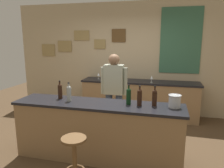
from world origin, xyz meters
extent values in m
plane|color=#4C3823|center=(0.00, 0.00, 0.00)|extent=(10.00, 10.00, 0.00)
cube|color=tan|center=(0.00, 2.03, 1.40)|extent=(6.00, 0.06, 2.80)
cube|color=#997F4C|center=(-2.20, 1.99, 1.59)|extent=(0.39, 0.02, 0.33)
cube|color=#997F4C|center=(-1.70, 1.99, 1.70)|extent=(0.40, 0.02, 0.30)
cube|color=#997F4C|center=(-1.20, 1.99, 1.98)|extent=(0.42, 0.02, 0.25)
cube|color=#997F4C|center=(-0.70, 1.99, 1.76)|extent=(0.30, 0.02, 0.24)
cube|color=brown|center=(-0.20, 1.99, 1.98)|extent=(0.35, 0.02, 0.32)
cube|color=#38664C|center=(1.30, 1.99, 1.85)|extent=(0.94, 0.02, 1.55)
cube|color=olive|center=(0.00, -0.40, 0.44)|extent=(2.60, 0.57, 0.88)
cube|color=black|center=(0.00, -0.40, 0.90)|extent=(2.65, 0.60, 0.04)
cube|color=olive|center=(0.40, 1.65, 0.43)|extent=(2.76, 0.53, 0.86)
cube|color=black|center=(0.40, 1.65, 0.88)|extent=(2.82, 0.56, 0.04)
cylinder|color=#384766|center=(0.15, 0.45, 0.43)|extent=(0.13, 0.13, 0.86)
cylinder|color=#384766|center=(-0.05, 0.45, 0.43)|extent=(0.13, 0.13, 0.86)
cube|color=#9EA38E|center=(0.05, 0.45, 1.14)|extent=(0.36, 0.20, 0.56)
sphere|color=brown|center=(0.05, 0.45, 1.51)|extent=(0.21, 0.21, 0.21)
cylinder|color=#9EA38E|center=(0.27, 0.45, 1.11)|extent=(0.08, 0.08, 0.52)
cylinder|color=#9EA38E|center=(-0.17, 0.45, 1.11)|extent=(0.08, 0.08, 0.52)
cylinder|color=brown|center=(-0.08, -1.14, 0.32)|extent=(0.06, 0.06, 0.65)
cylinder|color=brown|center=(-0.08, -1.14, 0.66)|extent=(0.32, 0.32, 0.03)
cylinder|color=black|center=(-0.68, -0.31, 1.02)|extent=(0.07, 0.07, 0.20)
sphere|color=black|center=(-0.68, -0.31, 1.13)|extent=(0.07, 0.07, 0.07)
cylinder|color=black|center=(-0.68, -0.31, 1.17)|extent=(0.03, 0.03, 0.09)
cylinder|color=black|center=(-0.68, -0.31, 1.22)|extent=(0.03, 0.03, 0.02)
cylinder|color=#999E99|center=(-0.47, -0.41, 1.02)|extent=(0.07, 0.07, 0.20)
sphere|color=#999E99|center=(-0.47, -0.41, 1.13)|extent=(0.07, 0.07, 0.07)
cylinder|color=#999E99|center=(-0.47, -0.41, 1.17)|extent=(0.03, 0.03, 0.09)
cylinder|color=black|center=(-0.47, -0.41, 1.22)|extent=(0.03, 0.03, 0.02)
cylinder|color=black|center=(0.48, -0.34, 1.02)|extent=(0.07, 0.07, 0.20)
sphere|color=black|center=(0.48, -0.34, 1.13)|extent=(0.07, 0.07, 0.07)
cylinder|color=black|center=(0.48, -0.34, 1.17)|extent=(0.03, 0.03, 0.09)
cylinder|color=black|center=(0.48, -0.34, 1.22)|extent=(0.03, 0.03, 0.02)
cylinder|color=black|center=(0.64, -0.36, 1.02)|extent=(0.07, 0.07, 0.20)
sphere|color=black|center=(0.64, -0.36, 1.13)|extent=(0.07, 0.07, 0.07)
cylinder|color=black|center=(0.64, -0.36, 1.17)|extent=(0.03, 0.03, 0.09)
cylinder|color=black|center=(0.64, -0.36, 1.22)|extent=(0.03, 0.03, 0.02)
cylinder|color=black|center=(0.86, -0.33, 1.02)|extent=(0.07, 0.07, 0.20)
sphere|color=black|center=(0.86, -0.33, 1.13)|extent=(0.07, 0.07, 0.07)
cylinder|color=black|center=(0.86, -0.33, 1.17)|extent=(0.03, 0.03, 0.09)
cylinder|color=black|center=(0.86, -0.33, 1.22)|extent=(0.03, 0.03, 0.02)
cylinder|color=#B7BABF|center=(1.15, -0.33, 1.01)|extent=(0.17, 0.17, 0.18)
torus|color=#B7BABF|center=(1.15, -0.33, 1.10)|extent=(0.19, 0.19, 0.02)
cylinder|color=silver|center=(-0.65, 1.67, 0.90)|extent=(0.06, 0.06, 0.00)
cylinder|color=silver|center=(-0.65, 1.67, 0.94)|extent=(0.01, 0.01, 0.07)
cone|color=silver|center=(-0.65, 1.67, 1.02)|extent=(0.07, 0.07, 0.08)
cylinder|color=silver|center=(0.69, 1.55, 0.90)|extent=(0.06, 0.06, 0.00)
cylinder|color=silver|center=(0.69, 1.55, 0.94)|extent=(0.01, 0.01, 0.07)
cone|color=silver|center=(0.69, 1.55, 1.02)|extent=(0.07, 0.07, 0.08)
camera|label=1|loc=(1.00, -3.44, 1.89)|focal=34.50mm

